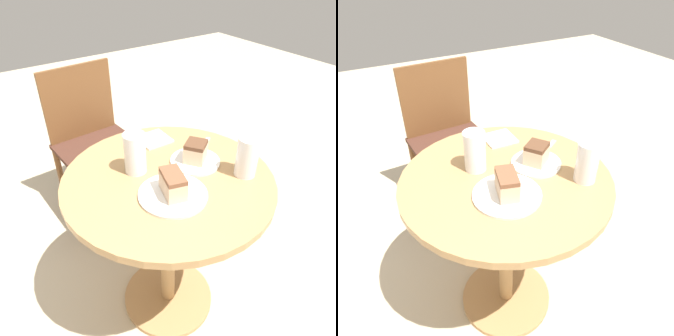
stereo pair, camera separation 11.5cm
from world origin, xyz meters
TOP-DOWN VIEW (x-y plane):
  - ground_plane at (0.00, 0.00)m, footprint 8.00×8.00m
  - table at (0.00, 0.00)m, footprint 0.78×0.78m
  - chair at (0.06, 0.83)m, footprint 0.47×0.50m
  - plate_near at (0.14, 0.02)m, footprint 0.19×0.19m
  - plate_far at (-0.05, -0.10)m, footprint 0.24×0.24m
  - cake_slice_near at (0.14, 0.02)m, footprint 0.11×0.11m
  - cake_slice_far at (-0.05, -0.10)m, footprint 0.10×0.13m
  - glass_lemonade at (-0.08, 0.10)m, footprint 0.08×0.08m
  - glass_water at (0.24, -0.15)m, footprint 0.08×0.08m
  - napkin_stack at (0.10, 0.25)m, footprint 0.13×0.13m
  - fork at (0.24, 0.09)m, footprint 0.15×0.10m

SIDE VIEW (x-z plane):
  - ground_plane at x=0.00m, z-range 0.00..0.00m
  - chair at x=0.06m, z-range 0.03..0.93m
  - table at x=0.00m, z-range 0.19..0.95m
  - fork at x=0.24m, z-range 0.75..0.76m
  - napkin_stack at x=0.10m, z-range 0.75..0.76m
  - plate_near at x=0.14m, z-range 0.75..0.76m
  - plate_far at x=-0.05m, z-range 0.75..0.76m
  - cake_slice_near at x=0.14m, z-range 0.76..0.84m
  - cake_slice_far at x=-0.05m, z-range 0.76..0.85m
  - glass_water at x=0.24m, z-range 0.75..0.90m
  - glass_lemonade at x=-0.08m, z-range 0.75..0.90m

